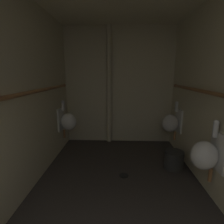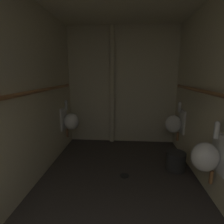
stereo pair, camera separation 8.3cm
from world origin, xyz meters
The scene contains 11 objects.
floor centered at (0.00, 1.90, -0.04)m, with size 2.43×3.93×0.08m, color #383330.
wall_left centered at (-1.19, 1.90, 1.24)m, with size 0.06×3.93×2.47m, color beige.
wall_back centered at (0.00, 3.84, 1.24)m, with size 2.43×0.06×2.47m, color beige.
urinal_left_mid centered at (-1.01, 3.29, 0.60)m, with size 0.32×0.30×0.76m.
urinal_right_mid centered at (1.01, 1.93, 0.60)m, with size 0.32×0.30×0.76m.
urinal_right_far centered at (1.01, 3.26, 0.60)m, with size 0.32×0.30×0.76m.
supply_pipe_left centered at (-1.10, 1.93, 1.28)m, with size 0.06×3.18×0.06m.
supply_pipe_right centered at (1.10, 1.93, 1.28)m, with size 0.06×3.14×0.06m.
standpipe_back_wall centered at (-0.21, 3.73, 1.24)m, with size 0.11×0.11×2.42m, color beige.
floor_drain centered at (0.08, 2.40, 0.00)m, with size 0.14×0.14×0.01m, color black.
waste_bin centered at (0.90, 2.65, 0.15)m, with size 0.30×0.30×0.29m, color #2D2D2D.
Camera 2 is at (0.08, 0.05, 1.51)m, focal length 27.69 mm.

